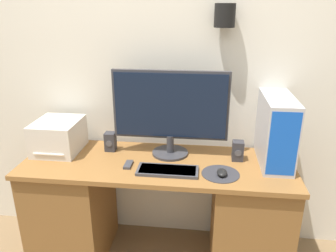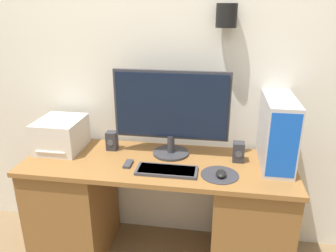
{
  "view_description": "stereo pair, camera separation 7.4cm",
  "coord_description": "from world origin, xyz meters",
  "px_view_note": "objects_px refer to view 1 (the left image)",
  "views": [
    {
      "loc": [
        0.28,
        -1.55,
        1.68
      ],
      "look_at": [
        0.07,
        0.29,
        0.99
      ],
      "focal_mm": 35.0,
      "sensor_mm": 36.0,
      "label": 1
    },
    {
      "loc": [
        0.36,
        -1.54,
        1.68
      ],
      "look_at": [
        0.07,
        0.29,
        0.99
      ],
      "focal_mm": 35.0,
      "sensor_mm": 36.0,
      "label": 2
    }
  ],
  "objects_px": {
    "keyboard": "(168,170)",
    "printer": "(58,136)",
    "monitor": "(170,109)",
    "speaker_left": "(110,142)",
    "mouse": "(222,172)",
    "remote_control": "(128,165)",
    "speaker_right": "(238,151)",
    "computer_tower": "(276,130)"
  },
  "relations": [
    {
      "from": "keyboard",
      "to": "printer",
      "type": "relative_size",
      "value": 1.09
    },
    {
      "from": "monitor",
      "to": "speaker_left",
      "type": "relative_size",
      "value": 5.79
    },
    {
      "from": "monitor",
      "to": "mouse",
      "type": "relative_size",
      "value": 8.17
    },
    {
      "from": "remote_control",
      "to": "speaker_right",
      "type": "bearing_deg",
      "value": 13.58
    },
    {
      "from": "mouse",
      "to": "printer",
      "type": "relative_size",
      "value": 0.27
    },
    {
      "from": "mouse",
      "to": "printer",
      "type": "xyz_separation_m",
      "value": [
        -1.08,
        0.22,
        0.08
      ]
    },
    {
      "from": "printer",
      "to": "speaker_left",
      "type": "distance_m",
      "value": 0.35
    },
    {
      "from": "monitor",
      "to": "printer",
      "type": "height_order",
      "value": "monitor"
    },
    {
      "from": "speaker_left",
      "to": "remote_control",
      "type": "height_order",
      "value": "speaker_left"
    },
    {
      "from": "mouse",
      "to": "speaker_left",
      "type": "distance_m",
      "value": 0.79
    },
    {
      "from": "keyboard",
      "to": "remote_control",
      "type": "xyz_separation_m",
      "value": [
        -0.25,
        0.05,
        -0.0
      ]
    },
    {
      "from": "printer",
      "to": "remote_control",
      "type": "distance_m",
      "value": 0.55
    },
    {
      "from": "keyboard",
      "to": "speaker_right",
      "type": "xyz_separation_m",
      "value": [
        0.42,
        0.21,
        0.05
      ]
    },
    {
      "from": "mouse",
      "to": "remote_control",
      "type": "bearing_deg",
      "value": 174.31
    },
    {
      "from": "speaker_left",
      "to": "speaker_right",
      "type": "height_order",
      "value": "same"
    },
    {
      "from": "computer_tower",
      "to": "printer",
      "type": "distance_m",
      "value": 1.41
    },
    {
      "from": "keyboard",
      "to": "computer_tower",
      "type": "bearing_deg",
      "value": 19.73
    },
    {
      "from": "keyboard",
      "to": "speaker_left",
      "type": "xyz_separation_m",
      "value": [
        -0.42,
        0.26,
        0.05
      ]
    },
    {
      "from": "monitor",
      "to": "printer",
      "type": "distance_m",
      "value": 0.78
    },
    {
      "from": "keyboard",
      "to": "computer_tower",
      "type": "height_order",
      "value": "computer_tower"
    },
    {
      "from": "computer_tower",
      "to": "speaker_left",
      "type": "relative_size",
      "value": 3.68
    },
    {
      "from": "printer",
      "to": "remote_control",
      "type": "relative_size",
      "value": 3.23
    },
    {
      "from": "mouse",
      "to": "speaker_right",
      "type": "bearing_deg",
      "value": 64.53
    },
    {
      "from": "computer_tower",
      "to": "keyboard",
      "type": "bearing_deg",
      "value": -160.27
    },
    {
      "from": "keyboard",
      "to": "speaker_left",
      "type": "height_order",
      "value": "speaker_left"
    },
    {
      "from": "computer_tower",
      "to": "speaker_right",
      "type": "relative_size",
      "value": 3.68
    },
    {
      "from": "mouse",
      "to": "computer_tower",
      "type": "relative_size",
      "value": 0.19
    },
    {
      "from": "mouse",
      "to": "speaker_right",
      "type": "xyz_separation_m",
      "value": [
        0.1,
        0.22,
        0.04
      ]
    },
    {
      "from": "speaker_right",
      "to": "monitor",
      "type": "bearing_deg",
      "value": 174.65
    },
    {
      "from": "computer_tower",
      "to": "printer",
      "type": "height_order",
      "value": "computer_tower"
    },
    {
      "from": "speaker_right",
      "to": "printer",
      "type": "bearing_deg",
      "value": 179.72
    },
    {
      "from": "printer",
      "to": "speaker_left",
      "type": "xyz_separation_m",
      "value": [
        0.34,
        0.04,
        -0.04
      ]
    },
    {
      "from": "monitor",
      "to": "remote_control",
      "type": "height_order",
      "value": "monitor"
    },
    {
      "from": "printer",
      "to": "remote_control",
      "type": "bearing_deg",
      "value": -18.12
    },
    {
      "from": "monitor",
      "to": "computer_tower",
      "type": "height_order",
      "value": "monitor"
    },
    {
      "from": "computer_tower",
      "to": "remote_control",
      "type": "height_order",
      "value": "computer_tower"
    },
    {
      "from": "computer_tower",
      "to": "speaker_right",
      "type": "height_order",
      "value": "computer_tower"
    },
    {
      "from": "keyboard",
      "to": "computer_tower",
      "type": "xyz_separation_m",
      "value": [
        0.64,
        0.23,
        0.2
      ]
    },
    {
      "from": "computer_tower",
      "to": "speaker_left",
      "type": "xyz_separation_m",
      "value": [
        -1.06,
        0.03,
        -0.15
      ]
    },
    {
      "from": "keyboard",
      "to": "computer_tower",
      "type": "relative_size",
      "value": 0.78
    },
    {
      "from": "speaker_left",
      "to": "keyboard",
      "type": "bearing_deg",
      "value": -31.91
    },
    {
      "from": "remote_control",
      "to": "keyboard",
      "type": "bearing_deg",
      "value": -11.36
    }
  ]
}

